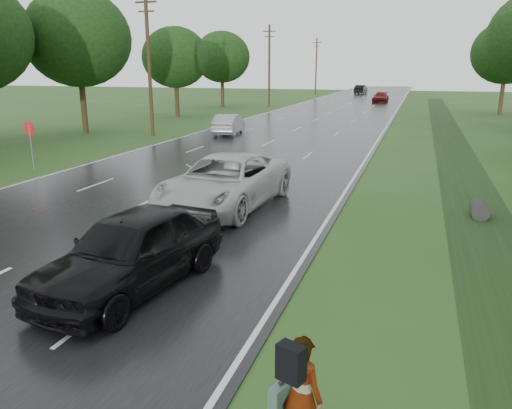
{
  "coord_description": "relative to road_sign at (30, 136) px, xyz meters",
  "views": [
    {
      "loc": [
        9.33,
        -7.56,
        4.83
      ],
      "look_at": [
        5.37,
        4.67,
        1.3
      ],
      "focal_mm": 35.0,
      "sensor_mm": 36.0,
      "label": 1
    }
  ],
  "objects": [
    {
      "name": "dark_sedan",
      "position": [
        12.0,
        -10.52,
        -0.71
      ],
      "size": [
        2.79,
        5.45,
        1.78
      ],
      "primitive_type": "imported",
      "rotation": [
        0.0,
        0.0,
        -0.14
      ],
      "color": "black",
      "rests_on": "road"
    },
    {
      "name": "tree_west_f",
      "position": [
        -6.3,
        41.0,
        4.49
      ],
      "size": [
        7.0,
        7.0,
        9.29
      ],
      "color": "#3E2919",
      "rests_on": "ground"
    },
    {
      "name": "utility_pole_far",
      "position": [
        -0.7,
        43.0,
        3.55
      ],
      "size": [
        1.6,
        0.26,
        10.0
      ],
      "color": "#3E2919",
      "rests_on": "ground"
    },
    {
      "name": "far_car_red",
      "position": [
        12.33,
        55.63,
        -0.89
      ],
      "size": [
        2.19,
        4.96,
        1.42
      ],
      "primitive_type": "imported",
      "rotation": [
        0.0,
        0.0,
        -0.04
      ],
      "color": "#670C0B",
      "rests_on": "road"
    },
    {
      "name": "white_pickup",
      "position": [
        11.5,
        -3.58,
        -0.69
      ],
      "size": [
        3.51,
        6.78,
        1.83
      ],
      "primitive_type": "imported",
      "rotation": [
        0.0,
        0.0,
        -0.07
      ],
      "color": "#BDBDBD",
      "rests_on": "road"
    },
    {
      "name": "tree_west_d",
      "position": [
        -5.7,
        27.0,
        4.18
      ],
      "size": [
        6.6,
        6.6,
        8.8
      ],
      "color": "#3E2919",
      "rests_on": "ground"
    },
    {
      "name": "tree_west_c",
      "position": [
        -6.5,
        13.0,
        5.27
      ],
      "size": [
        7.8,
        7.8,
        10.43
      ],
      "color": "#3E2919",
      "rests_on": "ground"
    },
    {
      "name": "utility_pole_distant",
      "position": [
        -0.7,
        73.0,
        3.55
      ],
      "size": [
        1.6,
        0.26,
        10.0
      ],
      "color": "#3E2919",
      "rests_on": "ground"
    },
    {
      "name": "utility_pole_mid",
      "position": [
        -0.7,
        13.0,
        3.55
      ],
      "size": [
        1.6,
        0.26,
        10.0
      ],
      "color": "#3E2919",
      "rests_on": "ground"
    },
    {
      "name": "drainage_ditch",
      "position": [
        20.0,
        6.71,
        -1.61
      ],
      "size": [
        2.2,
        120.0,
        0.56
      ],
      "color": "#183313",
      "rests_on": "ground"
    },
    {
      "name": "tree_east_f",
      "position": [
        26.0,
        40.0,
        4.73
      ],
      "size": [
        7.2,
        7.2,
        9.62
      ],
      "color": "#3E2919",
      "rests_on": "ground"
    },
    {
      "name": "road",
      "position": [
        8.5,
        33.0,
        -1.62
      ],
      "size": [
        14.0,
        180.0,
        0.04
      ],
      "primitive_type": "cube",
      "color": "black",
      "rests_on": "ground"
    },
    {
      "name": "edge_stripe_east",
      "position": [
        15.25,
        33.0,
        -1.6
      ],
      "size": [
        0.12,
        180.0,
        0.01
      ],
      "primitive_type": "cube",
      "color": "silver",
      "rests_on": "road"
    },
    {
      "name": "silver_sedan",
      "position": [
        4.36,
        15.36,
        -0.85
      ],
      "size": [
        2.22,
        4.74,
        1.5
      ],
      "primitive_type": "imported",
      "rotation": [
        0.0,
        0.0,
        3.28
      ],
      "color": "gray",
      "rests_on": "road"
    },
    {
      "name": "pedestrian",
      "position": [
        16.68,
        -14.21,
        -0.78
      ],
      "size": [
        0.81,
        0.84,
        1.66
      ],
      "rotation": [
        0.0,
        0.0,
        2.77
      ],
      "color": "#A5998C",
      "rests_on": "ground"
    },
    {
      "name": "edge_stripe_west",
      "position": [
        1.75,
        33.0,
        -1.6
      ],
      "size": [
        0.12,
        180.0,
        0.01
      ],
      "primitive_type": "cube",
      "color": "silver",
      "rests_on": "road"
    },
    {
      "name": "road_sign",
      "position": [
        0.0,
        0.0,
        0.0
      ],
      "size": [
        0.5,
        0.06,
        2.3
      ],
      "color": "slate",
      "rests_on": "ground"
    },
    {
      "name": "far_car_dark",
      "position": [
        6.8,
        79.63,
        -0.78
      ],
      "size": [
        2.08,
        5.09,
        1.64
      ],
      "primitive_type": "imported",
      "rotation": [
        0.0,
        0.0,
        3.07
      ],
      "color": "black",
      "rests_on": "road"
    },
    {
      "name": "center_line",
      "position": [
        8.5,
        33.0,
        -1.6
      ],
      "size": [
        0.12,
        180.0,
        0.01
      ],
      "primitive_type": "cube",
      "color": "silver",
      "rests_on": "road"
    }
  ]
}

